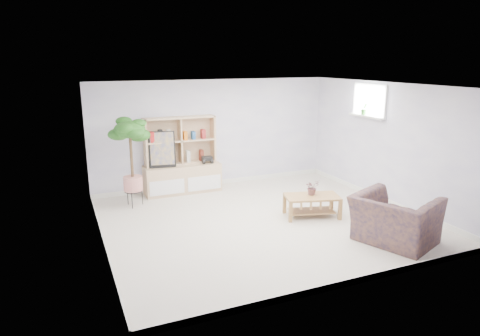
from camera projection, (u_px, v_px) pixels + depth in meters
name	position (u px, v px, depth m)	size (l,w,h in m)	color
floor	(262.00, 221.00, 7.71)	(5.50, 5.00, 0.01)	beige
ceiling	(264.00, 86.00, 7.11)	(5.50, 5.00, 0.01)	white
walls	(263.00, 156.00, 7.41)	(5.51, 5.01, 2.40)	white
baseboard	(262.00, 218.00, 7.70)	(5.50, 5.00, 0.10)	white
window	(370.00, 101.00, 8.79)	(0.10, 0.98, 0.68)	silver
window_sill	(366.00, 116.00, 8.85)	(0.14, 1.00, 0.04)	white
storage_unit	(182.00, 155.00, 9.18)	(1.64, 0.55, 1.64)	tan
poster	(162.00, 149.00, 8.93)	(0.55, 0.13, 0.76)	gold
toy_truck	(207.00, 159.00, 9.35)	(0.33, 0.22, 0.17)	black
coffee_table	(312.00, 206.00, 7.88)	(0.98, 0.53, 0.40)	olive
table_plant	(312.00, 187.00, 7.86)	(0.26, 0.22, 0.28)	#135218
floor_tree	(132.00, 163.00, 8.27)	(0.65, 0.65, 1.76)	#1A5618
armchair	(395.00, 216.00, 6.70)	(1.18, 1.03, 0.87)	#171938
sill_plant	(364.00, 109.00, 8.89)	(0.13, 0.11, 0.24)	#1A5618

